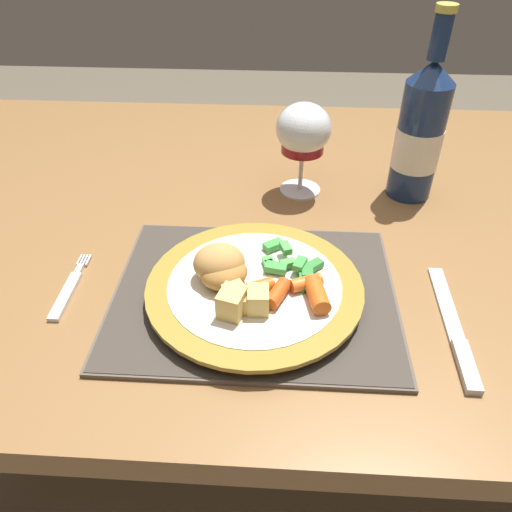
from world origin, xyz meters
TOP-DOWN VIEW (x-y plane):
  - ground_plane at (0.00, 0.00)m, footprint 6.00×6.00m
  - dining_table at (0.00, 0.00)m, footprint 1.55×0.86m
  - placemat at (-0.05, -0.20)m, footprint 0.35×0.28m
  - dinner_plate at (-0.05, -0.21)m, footprint 0.26×0.26m
  - breaded_croquettes at (-0.09, -0.20)m, footprint 0.08×0.08m
  - green_beans_pile at (-0.01, -0.18)m, footprint 0.08×0.10m
  - glazed_carrots at (-0.00, -0.23)m, footprint 0.11×0.06m
  - fork at (-0.28, -0.21)m, footprint 0.02×0.13m
  - table_knife at (0.18, -0.26)m, footprint 0.02×0.20m
  - wine_glass at (0.01, 0.06)m, footprint 0.09×0.09m
  - bottle at (0.19, 0.06)m, footprint 0.07×0.07m
  - roast_potatoes at (-0.06, -0.26)m, footprint 0.06×0.05m

SIDE VIEW (x-z plane):
  - ground_plane at x=0.00m, z-range 0.00..0.00m
  - dining_table at x=0.00m, z-range 0.29..1.03m
  - fork at x=-0.28m, z-range 0.74..0.75m
  - table_knife at x=0.18m, z-range 0.74..0.75m
  - placemat at x=-0.05m, z-range 0.74..0.75m
  - dinner_plate at x=-0.05m, z-range 0.75..0.77m
  - green_beans_pile at x=-0.01m, z-range 0.76..0.78m
  - glazed_carrots at x=0.00m, z-range 0.76..0.79m
  - roast_potatoes at x=-0.06m, z-range 0.76..0.80m
  - breaded_croquettes at x=-0.09m, z-range 0.76..0.81m
  - wine_glass at x=0.01m, z-range 0.77..0.92m
  - bottle at x=0.19m, z-range 0.70..0.99m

